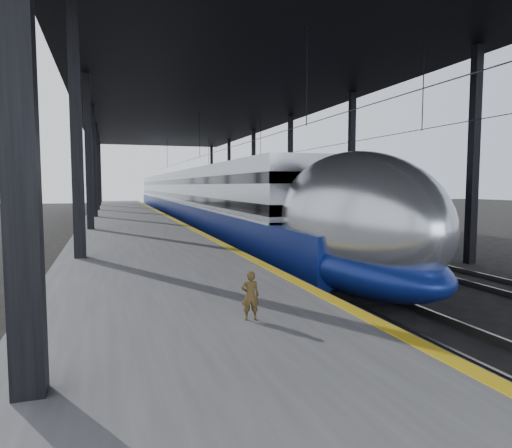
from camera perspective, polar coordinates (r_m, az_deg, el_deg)
name	(u,v)px	position (r m, az deg, el deg)	size (l,w,h in m)	color
ground	(314,315)	(11.94, 7.26, -11.17)	(160.00, 160.00, 0.00)	black
platform	(132,229)	(30.53, -15.29, -0.56)	(6.00, 80.00, 1.00)	#4C4C4F
yellow_strip	(175,220)	(30.74, -10.10, 0.52)	(0.30, 80.00, 0.01)	gold
rails	(250,231)	(31.96, -0.80, -0.91)	(6.52, 80.00, 0.16)	slate
canopy	(212,98)	(31.67, -5.49, 15.44)	(18.00, 75.00, 9.47)	black
tgv_train	(191,199)	(40.23, -8.15, 3.09)	(3.10, 65.20, 4.45)	#BBBDC2
second_train	(231,199)	(46.28, -3.12, 3.14)	(2.73, 56.05, 3.77)	navy
child	(250,296)	(7.84, -0.72, -8.93)	(0.31, 0.20, 0.84)	#493618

